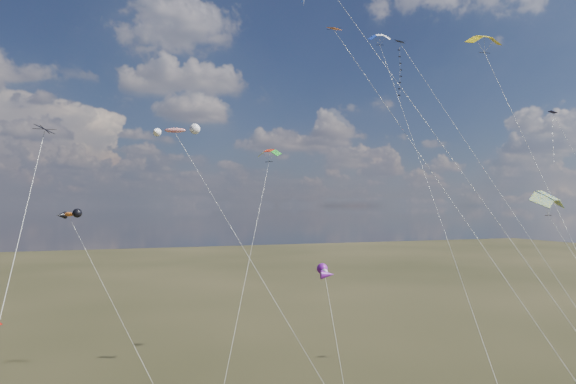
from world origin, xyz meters
name	(u,v)px	position (x,y,z in m)	size (l,w,h in m)	color
diamond_black_high	(411,83)	(16.76, 24.33, 31.37)	(1.37, 33.24, 36.85)	black
diamond_navy_tall	(325,5)	(2.38, 15.35, 34.78)	(11.31, 28.85, 40.56)	navy
diamond_black_mid	(13,261)	(-18.79, 0.85, 15.46)	(3.38, 12.97, 21.83)	black
diamond_navy_right	(560,149)	(30.28, 16.98, 23.77)	(0.91, 16.12, 28.01)	#0F0E46
diamond_orange_center	(411,141)	(5.02, 6.72, 22.31)	(9.67, 22.58, 32.25)	orange
parafoil_yellow	(485,38)	(12.74, 8.14, 30.90)	(5.43, 20.46, 31.70)	yellow
parafoil_blue_white	(381,37)	(11.82, 22.33, 35.25)	(9.94, 31.74, 36.16)	#1339C7
parafoil_striped	(548,196)	(11.16, 0.85, 18.41)	(6.49, 10.08, 19.20)	yellow
parafoil_tricolor	(269,152)	(-1.09, 20.05, 22.63)	(9.32, 12.97, 23.31)	#EDEC0C
novelty_orange_black	(69,215)	(-18.08, 30.15, 16.90)	(9.82, 11.51, 17.51)	#C95F19
novelty_white_purple	(325,272)	(0.33, 10.99, 12.89)	(1.72, 9.10, 13.42)	white
novelty_redwhite_stripe	(176,131)	(-8.92, 23.31, 24.59)	(13.28, 17.56, 25.21)	red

